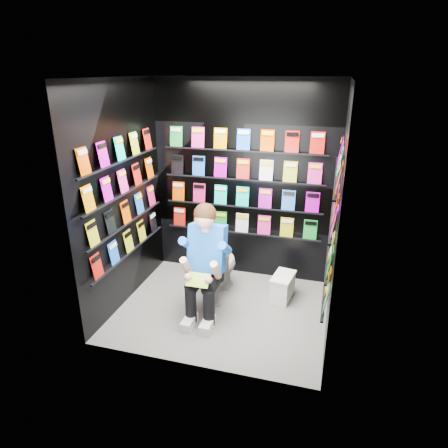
# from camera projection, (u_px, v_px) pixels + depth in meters

# --- Properties ---
(floor) EXTENTS (2.40, 2.40, 0.00)m
(floor) POSITION_uv_depth(u_px,v_px,m) (222.00, 309.00, 4.75)
(floor) COLOR slate
(floor) RESTS_ON ground
(ceiling) EXTENTS (2.40, 2.40, 0.00)m
(ceiling) POSITION_uv_depth(u_px,v_px,m) (222.00, 77.00, 3.82)
(ceiling) COLOR white
(ceiling) RESTS_ON floor
(wall_back) EXTENTS (2.40, 0.04, 2.60)m
(wall_back) POSITION_uv_depth(u_px,v_px,m) (243.00, 183.00, 5.18)
(wall_back) COLOR black
(wall_back) RESTS_ON floor
(wall_front) EXTENTS (2.40, 0.04, 2.60)m
(wall_front) POSITION_uv_depth(u_px,v_px,m) (189.00, 242.00, 3.39)
(wall_front) COLOR black
(wall_front) RESTS_ON floor
(wall_left) EXTENTS (0.04, 2.00, 2.60)m
(wall_left) POSITION_uv_depth(u_px,v_px,m) (122.00, 197.00, 4.59)
(wall_left) COLOR black
(wall_left) RESTS_ON floor
(wall_right) EXTENTS (0.04, 2.00, 2.60)m
(wall_right) POSITION_uv_depth(u_px,v_px,m) (337.00, 217.00, 3.98)
(wall_right) COLOR black
(wall_right) RESTS_ON floor
(comics_back) EXTENTS (2.10, 0.06, 1.37)m
(comics_back) POSITION_uv_depth(u_px,v_px,m) (243.00, 183.00, 5.15)
(comics_back) COLOR #C21860
(comics_back) RESTS_ON wall_back
(comics_left) EXTENTS (0.06, 1.70, 1.37)m
(comics_left) POSITION_uv_depth(u_px,v_px,m) (124.00, 197.00, 4.58)
(comics_left) COLOR #C21860
(comics_left) RESTS_ON wall_left
(comics_right) EXTENTS (0.06, 1.70, 1.37)m
(comics_right) POSITION_uv_depth(u_px,v_px,m) (334.00, 216.00, 3.99)
(comics_right) COLOR #C21860
(comics_right) RESTS_ON wall_right
(toilet) EXTENTS (0.43, 0.76, 0.73)m
(toilet) POSITION_uv_depth(u_px,v_px,m) (218.00, 267.00, 4.97)
(toilet) COLOR white
(toilet) RESTS_ON floor
(longbox) EXTENTS (0.27, 0.41, 0.29)m
(longbox) POSITION_uv_depth(u_px,v_px,m) (283.00, 288.00, 4.94)
(longbox) COLOR white
(longbox) RESTS_ON floor
(longbox_lid) EXTENTS (0.29, 0.44, 0.03)m
(longbox_lid) POSITION_uv_depth(u_px,v_px,m) (283.00, 276.00, 4.88)
(longbox_lid) COLOR white
(longbox_lid) RESTS_ON longbox
(reader) EXTENTS (0.56, 0.81, 1.48)m
(reader) POSITION_uv_depth(u_px,v_px,m) (208.00, 249.00, 4.48)
(reader) COLOR blue
(reader) RESTS_ON toilet
(held_comic) EXTENTS (0.25, 0.15, 0.10)m
(held_comic) POSITION_uv_depth(u_px,v_px,m) (198.00, 280.00, 4.24)
(held_comic) COLOR green
(held_comic) RESTS_ON reader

